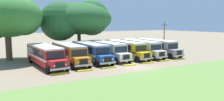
{
  "coord_description": "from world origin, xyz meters",
  "views": [
    {
      "loc": [
        -17.0,
        -22.63,
        5.96
      ],
      "look_at": [
        0.0,
        6.23,
        1.6
      ],
      "focal_mm": 34.16,
      "sensor_mm": 36.0,
      "label": 1
    }
  ],
  "objects": [
    {
      "name": "curb_wheelstop_0",
      "position": [
        -10.04,
        1.43,
        0.07
      ],
      "size": [
        2.0,
        0.36,
        0.15
      ],
      "primitive_type": "cube",
      "color": "yellow",
      "rests_on": "ground_plane"
    },
    {
      "name": "curb_wheelstop_2",
      "position": [
        -3.35,
        1.43,
        0.07
      ],
      "size": [
        2.0,
        0.36,
        0.15
      ],
      "primitive_type": "cube",
      "color": "yellow",
      "rests_on": "ground_plane"
    },
    {
      "name": "parked_bus_slot_4",
      "position": [
        3.38,
        7.6,
        1.58
      ],
      "size": [
        2.91,
        10.87,
        2.82
      ],
      "rotation": [
        0.0,
        0.0,
        -1.55
      ],
      "color": "yellow",
      "rests_on": "ground_plane"
    },
    {
      "name": "parked_bus_slot_3",
      "position": [
        0.04,
        8.06,
        1.58
      ],
      "size": [
        2.77,
        10.85,
        2.82
      ],
      "rotation": [
        0.0,
        0.0,
        -1.56
      ],
      "color": "silver",
      "rests_on": "ground_plane"
    },
    {
      "name": "broad_shade_tree",
      "position": [
        -0.62,
        19.27,
        6.82
      ],
      "size": [
        15.53,
        14.32,
        10.92
      ],
      "color": "brown",
      "rests_on": "ground_plane"
    },
    {
      "name": "curb_wheelstop_3",
      "position": [
        0.0,
        1.43,
        0.07
      ],
      "size": [
        2.0,
        0.36,
        0.15
      ],
      "primitive_type": "cube",
      "color": "yellow",
      "rests_on": "ground_plane"
    },
    {
      "name": "curb_wheelstop_1",
      "position": [
        -6.69,
        1.43,
        0.07
      ],
      "size": [
        2.0,
        0.36,
        0.15
      ],
      "primitive_type": "cube",
      "color": "yellow",
      "rests_on": "ground_plane"
    },
    {
      "name": "parked_bus_slot_5",
      "position": [
        6.73,
        7.64,
        1.58
      ],
      "size": [
        2.93,
        10.87,
        2.82
      ],
      "rotation": [
        0.0,
        0.0,
        -1.6
      ],
      "color": "silver",
      "rests_on": "ground_plane"
    },
    {
      "name": "secondary_tree",
      "position": [
        -14.3,
        14.81,
        6.92
      ],
      "size": [
        11.59,
        10.39,
        10.31
      ],
      "color": "brown",
      "rests_on": "ground_plane"
    },
    {
      "name": "curb_wheelstop_4",
      "position": [
        3.35,
        1.43,
        0.07
      ],
      "size": [
        2.0,
        0.36,
        0.15
      ],
      "primitive_type": "cube",
      "color": "yellow",
      "rests_on": "ground_plane"
    },
    {
      "name": "parked_bus_slot_6",
      "position": [
        10.23,
        7.35,
        1.58
      ],
      "size": [
        2.84,
        10.86,
        2.82
      ],
      "rotation": [
        0.0,
        0.0,
        -1.59
      ],
      "color": "#9E9993",
      "rests_on": "ground_plane"
    },
    {
      "name": "curb_wheelstop_5",
      "position": [
        6.69,
        1.43,
        0.07
      ],
      "size": [
        2.0,
        0.36,
        0.15
      ],
      "primitive_type": "cube",
      "color": "yellow",
      "rests_on": "ground_plane"
    },
    {
      "name": "foreground_grass_strip",
      "position": [
        0.0,
        -7.99,
        0.0
      ],
      "size": [
        80.0,
        11.47,
        0.01
      ],
      "primitive_type": "cube",
      "color": "olive",
      "rests_on": "ground_plane"
    },
    {
      "name": "utility_pole",
      "position": [
        12.81,
        7.94,
        3.3
      ],
      "size": [
        1.8,
        0.2,
        6.12
      ],
      "color": "brown",
      "rests_on": "ground_plane"
    },
    {
      "name": "ground_plane",
      "position": [
        0.0,
        0.0,
        0.0
      ],
      "size": [
        220.0,
        220.0,
        0.0
      ],
      "primitive_type": "plane",
      "color": "#84755B"
    },
    {
      "name": "parked_bus_slot_1",
      "position": [
        -6.58,
        7.75,
        1.58
      ],
      "size": [
        2.79,
        10.85,
        2.82
      ],
      "rotation": [
        0.0,
        0.0,
        -1.58
      ],
      "color": "orange",
      "rests_on": "ground_plane"
    },
    {
      "name": "parked_bus_slot_2",
      "position": [
        -3.15,
        7.6,
        1.58
      ],
      "size": [
        2.79,
        10.85,
        2.82
      ],
      "rotation": [
        0.0,
        0.0,
        -1.58
      ],
      "color": "#23519E",
      "rests_on": "ground_plane"
    },
    {
      "name": "parked_bus_slot_0",
      "position": [
        -10.21,
        7.2,
        1.58
      ],
      "size": [
        3.29,
        10.93,
        2.82
      ],
      "rotation": [
        0.0,
        0.0,
        -1.5
      ],
      "color": "red",
      "rests_on": "ground_plane"
    },
    {
      "name": "curb_wheelstop_6",
      "position": [
        10.04,
        1.43,
        0.07
      ],
      "size": [
        2.0,
        0.36,
        0.15
      ],
      "primitive_type": "cube",
      "color": "yellow",
      "rests_on": "ground_plane"
    }
  ]
}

